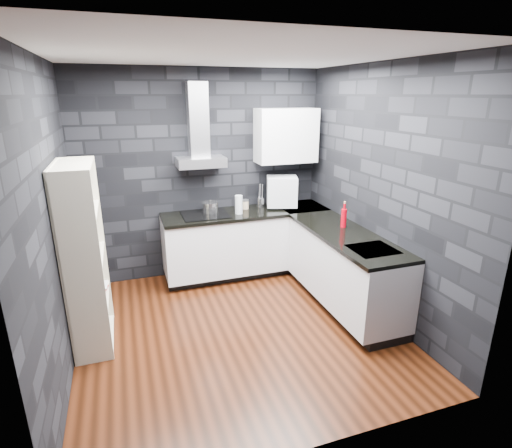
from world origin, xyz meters
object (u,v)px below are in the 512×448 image
glass_vase (239,205)px  red_bottle (344,218)px  fruit_bowl (83,259)px  bookshelf (85,258)px  storage_jar (245,205)px  utensil_crock (261,202)px  appliance_garage (282,191)px  pot (210,208)px

glass_vase → red_bottle: 1.35m
fruit_bowl → red_bottle: bearing=3.1°
bookshelf → fruit_bowl: (0.00, -0.14, 0.04)m
storage_jar → utensil_crock: utensil_crock is taller
utensil_crock → red_bottle: (0.62, -1.14, 0.05)m
storage_jar → red_bottle: red_bottle is taller
glass_vase → fruit_bowl: 2.09m
storage_jar → fruit_bowl: storage_jar is taller
storage_jar → red_bottle: (0.85, -1.11, 0.05)m
storage_jar → fruit_bowl: 2.32m
bookshelf → appliance_garage: bearing=20.7°
utensil_crock → bookshelf: bearing=-152.1°
glass_vase → storage_jar: 0.25m
utensil_crock → appliance_garage: appliance_garage is taller
pot → storage_jar: pot is taller
storage_jar → red_bottle: 1.40m
red_bottle → fruit_bowl: (-2.80, -0.15, -0.07)m
pot → glass_vase: bearing=-22.9°
storage_jar → utensil_crock: bearing=7.2°
pot → red_bottle: (1.34, -1.06, 0.04)m
storage_jar → fruit_bowl: (-1.94, -1.26, -0.02)m
utensil_crock → fruit_bowl: utensil_crock is taller
utensil_crock → red_bottle: size_ratio=0.56×
storage_jar → bookshelf: 2.25m
red_bottle → bookshelf: bearing=-179.7°
utensil_crock → bookshelf: (-2.17, -1.15, -0.06)m
utensil_crock → bookshelf: 2.46m
utensil_crock → bookshelf: size_ratio=0.07×
bookshelf → storage_jar: bearing=27.8°
red_bottle → storage_jar: bearing=127.6°
utensil_crock → glass_vase: bearing=-149.6°
pot → storage_jar: bearing=5.4°
bookshelf → pot: bearing=34.3°
storage_jar → bookshelf: size_ratio=0.06×
appliance_garage → red_bottle: (0.36, -1.01, -0.12)m
pot → glass_vase: (0.34, -0.15, 0.05)m
glass_vase → fruit_bowl: (-1.80, -1.07, -0.08)m
pot → storage_jar: size_ratio=1.87×
glass_vase → pot: bearing=157.1°
pot → red_bottle: 1.71m
utensil_crock → red_bottle: 1.30m
bookshelf → fruit_bowl: size_ratio=9.46×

